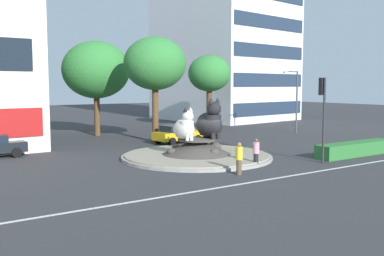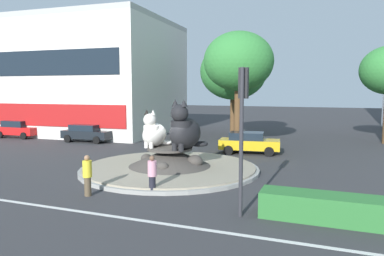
{
  "view_description": "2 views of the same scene",
  "coord_description": "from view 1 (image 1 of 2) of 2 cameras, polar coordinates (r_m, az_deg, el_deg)",
  "views": [
    {
      "loc": [
        -15.89,
        -23.02,
        4.71
      ],
      "look_at": [
        0.05,
        0.61,
        1.9
      ],
      "focal_mm": 40.9,
      "sensor_mm": 36.0,
      "label": 1
    },
    {
      "loc": [
        8.22,
        -17.85,
        4.39
      ],
      "look_at": [
        1.04,
        0.68,
        2.31
      ],
      "focal_mm": 34.12,
      "sensor_mm": 36.0,
      "label": 2
    }
  ],
  "objects": [
    {
      "name": "ground_plane",
      "position": [
        28.37,
        0.61,
        -3.93
      ],
      "size": [
        160.0,
        160.0,
        0.0
      ],
      "primitive_type": "plane",
      "color": "#333335"
    },
    {
      "name": "lane_centreline",
      "position": [
        22.81,
        11.23,
        -6.39
      ],
      "size": [
        112.0,
        0.2,
        0.01
      ],
      "primitive_type": "cube",
      "color": "silver",
      "rests_on": "ground"
    },
    {
      "name": "roundabout_island",
      "position": [
        28.31,
        0.62,
        -3.06
      ],
      "size": [
        9.7,
        9.7,
        1.27
      ],
      "color": "gray",
      "rests_on": "ground"
    },
    {
      "name": "cat_statue_white",
      "position": [
        27.55,
        -0.95,
        0.03
      ],
      "size": [
        1.4,
        2.12,
        2.07
      ],
      "rotation": [
        0.0,
        0.0,
        -1.6
      ],
      "color": "silver",
      "rests_on": "roundabout_island"
    },
    {
      "name": "cat_statue_black",
      "position": [
        28.48,
        2.39,
        0.64
      ],
      "size": [
        1.93,
        2.75,
        2.65
      ],
      "rotation": [
        0.0,
        0.0,
        -1.66
      ],
      "color": "black",
      "rests_on": "roundabout_island"
    },
    {
      "name": "traffic_light_mast",
      "position": [
        27.47,
        16.68,
        3.05
      ],
      "size": [
        0.32,
        0.46,
        5.15
      ],
      "rotation": [
        0.0,
        0.0,
        1.58
      ],
      "color": "#2D2D33",
      "rests_on": "ground"
    },
    {
      "name": "office_tower",
      "position": [
        61.66,
        4.29,
        14.46
      ],
      "size": [
        16.05,
        17.57,
        28.39
      ],
      "rotation": [
        0.0,
        0.0,
        0.13
      ],
      "color": "silver",
      "rests_on": "ground"
    },
    {
      "name": "clipped_hedge_strip",
      "position": [
        31.28,
        20.57,
        -2.56
      ],
      "size": [
        6.91,
        1.2,
        0.9
      ],
      "primitive_type": "cube",
      "color": "#2D7033",
      "rests_on": "ground"
    },
    {
      "name": "broadleaf_tree_behind_island",
      "position": [
        36.06,
        -4.86,
        8.32
      ],
      "size": [
        5.09,
        5.09,
        8.62
      ],
      "color": "brown",
      "rests_on": "ground"
    },
    {
      "name": "second_tree_near_tower",
      "position": [
        47.8,
        2.28,
        7.05
      ],
      "size": [
        4.63,
        4.63,
        7.94
      ],
      "color": "brown",
      "rests_on": "ground"
    },
    {
      "name": "third_tree_left",
      "position": [
        41.47,
        -12.4,
        7.39
      ],
      "size": [
        6.19,
        6.19,
        8.73
      ],
      "color": "brown",
      "rests_on": "ground"
    },
    {
      "name": "streetlight_arm",
      "position": [
        43.37,
        13.31,
        4.08
      ],
      "size": [
        2.54,
        0.81,
        6.07
      ],
      "rotation": [
        0.0,
        0.0,
        3.41
      ],
      "color": "#4C4C51",
      "rests_on": "ground"
    },
    {
      "name": "pedestrian_pink_shirt",
      "position": [
        25.6,
        8.35,
        -3.1
      ],
      "size": [
        0.38,
        0.38,
        1.64
      ],
      "rotation": [
        0.0,
        0.0,
        0.23
      ],
      "color": "black",
      "rests_on": "ground"
    },
    {
      "name": "pedestrian_yellow_shirt",
      "position": [
        23.12,
        6.16,
        -3.88
      ],
      "size": [
        0.38,
        0.38,
        1.72
      ],
      "rotation": [
        0.0,
        0.0,
        1.73
      ],
      "color": "brown",
      "rests_on": "ground"
    },
    {
      "name": "parked_car_right",
      "position": [
        35.5,
        -1.88,
        -0.73
      ],
      "size": [
        4.3,
        2.42,
        1.48
      ],
      "rotation": [
        0.0,
        0.0,
        0.14
      ],
      "color": "gold",
      "rests_on": "ground"
    }
  ]
}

